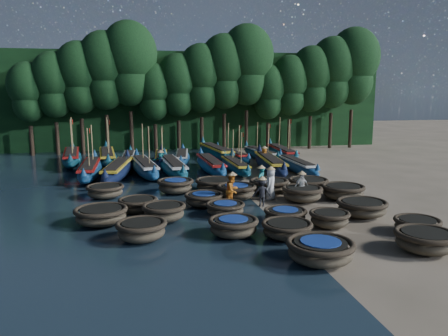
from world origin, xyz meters
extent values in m
plane|color=gray|center=(0.00, 0.00, 0.00)|extent=(120.00, 120.00, 0.00)
cube|color=black|center=(0.00, 23.50, 5.00)|extent=(40.00, 3.00, 10.00)
ellipsoid|color=brown|center=(0.07, -9.76, 0.36)|extent=(2.68, 2.68, 0.73)
torus|color=#372C20|center=(0.07, -9.76, 0.70)|extent=(2.43, 2.43, 0.22)
cylinder|color=black|center=(0.07, -9.76, 0.75)|extent=(1.85, 1.85, 0.07)
cylinder|color=navy|center=(0.07, -9.76, 0.79)|extent=(1.42, 1.42, 0.04)
ellipsoid|color=brown|center=(4.36, -9.49, 0.36)|extent=(2.50, 2.50, 0.72)
torus|color=#372C20|center=(4.36, -9.49, 0.70)|extent=(2.29, 2.29, 0.22)
cylinder|color=black|center=(4.36, -9.49, 0.75)|extent=(1.73, 1.73, 0.07)
ellipsoid|color=brown|center=(-6.07, -6.19, 0.36)|extent=(2.42, 2.42, 0.72)
torus|color=#372C20|center=(-6.07, -6.19, 0.70)|extent=(2.09, 2.09, 0.22)
cylinder|color=black|center=(-6.07, -6.19, 0.74)|extent=(1.57, 1.57, 0.07)
ellipsoid|color=brown|center=(-2.31, -6.39, 0.34)|extent=(2.04, 2.04, 0.69)
torus|color=#372C20|center=(-2.31, -6.39, 0.67)|extent=(2.10, 2.10, 0.21)
cylinder|color=black|center=(-2.31, -6.39, 0.71)|extent=(1.59, 1.59, 0.06)
cylinder|color=navy|center=(-2.31, -6.39, 0.75)|extent=(1.22, 1.22, 0.04)
ellipsoid|color=brown|center=(-0.20, -7.02, 0.31)|extent=(2.10, 2.10, 0.62)
torus|color=#372C20|center=(-0.20, -7.02, 0.60)|extent=(2.11, 2.11, 0.19)
cylinder|color=black|center=(-0.20, -7.02, 0.63)|extent=(1.62, 1.62, 0.06)
ellipsoid|color=brown|center=(2.12, -5.99, 0.32)|extent=(2.04, 2.04, 0.65)
torus|color=#372C20|center=(2.12, -5.99, 0.63)|extent=(1.81, 1.81, 0.20)
cylinder|color=black|center=(2.12, -5.99, 0.67)|extent=(1.36, 1.36, 0.06)
ellipsoid|color=brown|center=(5.39, -7.52, 0.30)|extent=(1.88, 1.88, 0.60)
torus|color=#372C20|center=(5.39, -7.52, 0.58)|extent=(1.95, 1.95, 0.18)
cylinder|color=black|center=(5.39, -7.52, 0.62)|extent=(1.48, 1.48, 0.05)
ellipsoid|color=brown|center=(-7.85, -3.63, 0.35)|extent=(2.64, 2.64, 0.71)
torus|color=#372C20|center=(-7.85, -3.63, 0.68)|extent=(2.42, 2.42, 0.21)
cylinder|color=black|center=(-7.85, -3.63, 0.73)|extent=(1.85, 1.85, 0.06)
ellipsoid|color=brown|center=(-5.03, -3.71, 0.37)|extent=(2.28, 2.28, 0.73)
torus|color=#372C20|center=(-5.03, -3.71, 0.71)|extent=(2.05, 2.05, 0.22)
cylinder|color=black|center=(-5.03, -3.71, 0.75)|extent=(1.53, 1.53, 0.07)
ellipsoid|color=brown|center=(-2.06, -3.34, 0.29)|extent=(2.25, 2.25, 0.58)
torus|color=#372C20|center=(-2.06, -3.34, 0.57)|extent=(1.92, 1.92, 0.18)
cylinder|color=black|center=(-2.06, -3.34, 0.60)|extent=(1.46, 1.46, 0.05)
cylinder|color=navy|center=(-2.06, -3.34, 0.64)|extent=(1.12, 1.12, 0.04)
ellipsoid|color=brown|center=(0.43, -4.95, 0.29)|extent=(2.36, 2.36, 0.58)
torus|color=#372C20|center=(0.43, -4.95, 0.56)|extent=(1.99, 1.99, 0.18)
cylinder|color=black|center=(0.43, -4.95, 0.60)|extent=(1.52, 1.52, 0.05)
cylinder|color=navy|center=(0.43, -4.95, 0.63)|extent=(1.17, 1.17, 0.04)
ellipsoid|color=brown|center=(4.38, -4.68, 0.35)|extent=(2.77, 2.77, 0.70)
torus|color=#372C20|center=(4.38, -4.68, 0.68)|extent=(2.44, 2.44, 0.21)
cylinder|color=black|center=(4.38, -4.68, 0.73)|extent=(1.86, 1.86, 0.06)
ellipsoid|color=brown|center=(-6.21, -2.00, 0.34)|extent=(2.34, 2.34, 0.67)
torus|color=#372C20|center=(-6.21, -2.00, 0.65)|extent=(1.96, 1.96, 0.20)
cylinder|color=black|center=(-6.21, -2.00, 0.69)|extent=(1.48, 1.48, 0.06)
ellipsoid|color=brown|center=(-2.81, -1.32, 0.31)|extent=(2.06, 2.06, 0.62)
torus|color=#372C20|center=(-2.81, -1.32, 0.60)|extent=(2.08, 2.08, 0.19)
cylinder|color=black|center=(-2.81, -1.32, 0.64)|extent=(1.59, 1.59, 0.06)
cylinder|color=navy|center=(-2.81, -1.32, 0.67)|extent=(1.22, 1.22, 0.04)
ellipsoid|color=brown|center=(-0.82, -0.29, 0.38)|extent=(2.49, 2.49, 0.75)
torus|color=#372C20|center=(-0.82, -0.29, 0.73)|extent=(2.22, 2.22, 0.23)
cylinder|color=black|center=(-0.82, -0.29, 0.78)|extent=(1.67, 1.67, 0.07)
cylinder|color=navy|center=(-0.82, -0.29, 0.82)|extent=(1.28, 1.28, 0.05)
ellipsoid|color=brown|center=(2.60, -1.41, 0.38)|extent=(2.69, 2.69, 0.75)
torus|color=#372C20|center=(2.60, -1.41, 0.73)|extent=(2.23, 2.23, 0.23)
cylinder|color=black|center=(2.60, -1.41, 0.77)|extent=(1.68, 1.68, 0.07)
ellipsoid|color=brown|center=(5.02, -1.37, 0.37)|extent=(2.97, 2.97, 0.73)
torus|color=#372C20|center=(5.02, -1.37, 0.71)|extent=(2.41, 2.41, 0.22)
cylinder|color=black|center=(5.02, -1.37, 0.76)|extent=(1.84, 1.84, 0.07)
ellipsoid|color=brown|center=(-8.04, 1.50, 0.33)|extent=(2.29, 2.29, 0.66)
torus|color=#372C20|center=(-8.04, 1.50, 0.64)|extent=(2.12, 2.12, 0.20)
cylinder|color=black|center=(-8.04, 1.50, 0.68)|extent=(1.61, 1.61, 0.06)
ellipsoid|color=brown|center=(-4.04, 1.90, 0.37)|extent=(2.53, 2.53, 0.74)
torus|color=#372C20|center=(-4.04, 1.90, 0.72)|extent=(2.18, 2.18, 0.22)
cylinder|color=black|center=(-4.04, 1.90, 0.76)|extent=(1.64, 1.64, 0.07)
cylinder|color=navy|center=(-4.04, 1.90, 0.81)|extent=(1.26, 1.26, 0.04)
ellipsoid|color=brown|center=(-1.67, 1.95, 0.34)|extent=(2.49, 2.49, 0.69)
torus|color=#372C20|center=(-1.67, 1.95, 0.67)|extent=(2.36, 2.36, 0.21)
cylinder|color=black|center=(-1.67, 1.95, 0.71)|extent=(1.81, 1.81, 0.06)
ellipsoid|color=brown|center=(1.37, 0.79, 0.38)|extent=(2.76, 2.76, 0.75)
torus|color=#372C20|center=(1.37, 0.79, 0.73)|extent=(2.35, 2.35, 0.23)
cylinder|color=black|center=(1.37, 0.79, 0.78)|extent=(1.78, 1.78, 0.07)
ellipsoid|color=brown|center=(3.87, 0.89, 0.35)|extent=(2.62, 2.62, 0.71)
torus|color=#372C20|center=(3.87, 0.89, 0.69)|extent=(2.43, 2.43, 0.22)
cylinder|color=black|center=(3.87, 0.89, 0.73)|extent=(1.85, 1.85, 0.06)
ellipsoid|color=navy|center=(-9.51, 7.91, 0.52)|extent=(1.57, 8.26, 1.03)
cone|color=navy|center=(-9.56, 11.93, 1.18)|extent=(0.45, 0.45, 0.62)
cone|color=navy|center=(-9.47, 3.90, 1.13)|extent=(0.45, 0.45, 0.52)
cube|color=maroon|center=(-9.51, 7.91, 0.95)|extent=(1.15, 6.40, 0.12)
cube|color=black|center=(-9.51, 7.91, 1.03)|extent=(0.86, 5.57, 0.10)
cylinder|color=#997F4C|center=(-9.42, 9.15, 2.16)|extent=(0.07, 0.24, 2.88)
cylinder|color=#997F4C|center=(-9.39, 6.37, 2.16)|extent=(0.07, 0.24, 2.88)
plane|color=red|center=(-9.24, 6.37, 3.42)|extent=(0.00, 0.36, 0.36)
ellipsoid|color=#0E1335|center=(-7.59, 7.31, 0.53)|extent=(2.66, 8.53, 1.05)
cone|color=#0E1335|center=(-7.02, 11.37, 1.21)|extent=(0.46, 0.46, 0.63)
cone|color=#0E1335|center=(-8.15, 3.25, 1.16)|extent=(0.46, 0.46, 0.53)
cube|color=gold|center=(-7.59, 7.31, 0.97)|extent=(1.99, 6.60, 0.13)
cube|color=black|center=(-7.59, 7.31, 1.05)|extent=(1.59, 5.73, 0.11)
ellipsoid|color=navy|center=(-5.76, 8.17, 0.52)|extent=(2.66, 8.40, 1.03)
cone|color=navy|center=(-6.33, 12.16, 1.19)|extent=(0.45, 0.45, 0.62)
cone|color=navy|center=(-5.18, 4.18, 1.14)|extent=(0.45, 0.45, 0.52)
cube|color=beige|center=(-5.76, 8.17, 0.95)|extent=(1.99, 6.50, 0.12)
cube|color=black|center=(-5.76, 8.17, 1.03)|extent=(1.60, 5.64, 0.10)
cylinder|color=#997F4C|center=(-5.83, 9.41, 2.17)|extent=(0.07, 0.25, 2.89)
cylinder|color=#997F4C|center=(-5.43, 6.65, 2.17)|extent=(0.07, 0.25, 2.89)
plane|color=red|center=(-5.28, 6.67, 3.43)|extent=(0.00, 0.36, 0.36)
ellipsoid|color=#0E4752|center=(-3.75, 7.90, 0.52)|extent=(2.24, 8.49, 1.05)
cone|color=#0E4752|center=(-4.10, 11.97, 1.21)|extent=(0.46, 0.46, 0.63)
cone|color=#0E4752|center=(-3.39, 3.83, 1.15)|extent=(0.46, 0.46, 0.52)
cube|color=beige|center=(-3.75, 7.90, 0.96)|extent=(1.67, 6.57, 0.13)
cube|color=black|center=(-3.75, 7.90, 1.05)|extent=(1.31, 5.71, 0.10)
ellipsoid|color=navy|center=(-0.88, 8.39, 0.50)|extent=(1.84, 8.10, 1.00)
cone|color=navy|center=(-1.08, 12.30, 1.15)|extent=(0.44, 0.44, 0.60)
cone|color=navy|center=(-0.69, 4.47, 1.10)|extent=(0.44, 0.44, 0.50)
cube|color=maroon|center=(-0.88, 8.39, 0.92)|extent=(1.36, 6.27, 0.12)
cube|color=black|center=(-0.88, 8.39, 1.00)|extent=(1.05, 5.45, 0.10)
ellipsoid|color=#0E4752|center=(0.89, 7.86, 0.45)|extent=(1.54, 7.16, 0.89)
cone|color=#0E4752|center=(0.77, 11.33, 1.02)|extent=(0.39, 0.39, 0.53)
cone|color=#0E4752|center=(1.01, 4.39, 0.98)|extent=(0.39, 0.39, 0.45)
cube|color=gold|center=(0.89, 7.86, 0.82)|extent=(1.13, 5.55, 0.11)
cube|color=black|center=(0.89, 7.86, 0.89)|extent=(0.87, 4.83, 0.09)
cylinder|color=#997F4C|center=(0.94, 8.93, 1.87)|extent=(0.06, 0.21, 2.49)
cylinder|color=#997F4C|center=(1.03, 6.53, 1.87)|extent=(0.06, 0.21, 2.49)
plane|color=red|center=(1.16, 6.54, 2.96)|extent=(0.00, 0.31, 0.31)
ellipsoid|color=#0E1335|center=(3.52, 7.69, 0.55)|extent=(2.33, 8.96, 1.11)
cone|color=#0E1335|center=(3.89, 11.99, 1.27)|extent=(0.49, 0.49, 0.66)
cone|color=#0E1335|center=(3.16, 3.39, 1.22)|extent=(0.49, 0.49, 0.55)
cube|color=gold|center=(3.52, 7.69, 1.02)|extent=(1.74, 6.94, 0.13)
cube|color=black|center=(3.52, 7.69, 1.11)|extent=(1.36, 6.03, 0.11)
ellipsoid|color=navy|center=(5.42, 7.08, 0.47)|extent=(1.52, 7.55, 0.94)
cone|color=navy|center=(5.34, 10.75, 1.08)|extent=(0.41, 0.41, 0.56)
cone|color=navy|center=(5.51, 3.42, 1.03)|extent=(0.41, 0.41, 0.47)
cube|color=beige|center=(5.42, 7.08, 0.86)|extent=(1.12, 5.85, 0.11)
cube|color=black|center=(5.42, 7.08, 0.94)|extent=(0.85, 5.09, 0.09)
ellipsoid|color=#0E4752|center=(-11.62, 14.04, 0.54)|extent=(2.63, 8.83, 1.09)
cone|color=#0E4752|center=(-12.14, 18.25, 1.25)|extent=(0.48, 0.48, 0.65)
cone|color=#0E4752|center=(-11.10, 9.82, 1.20)|extent=(0.48, 0.48, 0.54)
cube|color=maroon|center=(-11.62, 14.04, 1.00)|extent=(1.96, 6.84, 0.13)
cube|color=black|center=(-11.62, 14.04, 1.09)|extent=(1.57, 5.94, 0.11)
cylinder|color=#997F4C|center=(-11.67, 15.35, 2.29)|extent=(0.08, 0.26, 3.05)
cylinder|color=#997F4C|center=(-11.31, 12.43, 2.29)|extent=(0.08, 0.26, 3.05)
plane|color=red|center=(-11.15, 12.45, 3.61)|extent=(0.00, 0.38, 0.38)
ellipsoid|color=#0E4752|center=(-8.74, 13.57, 0.54)|extent=(2.32, 8.78, 1.08)
cone|color=#0E4752|center=(-9.11, 17.78, 1.25)|extent=(0.48, 0.48, 0.65)
cone|color=#0E4752|center=(-8.36, 9.36, 1.19)|extent=(0.48, 0.48, 0.54)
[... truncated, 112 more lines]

